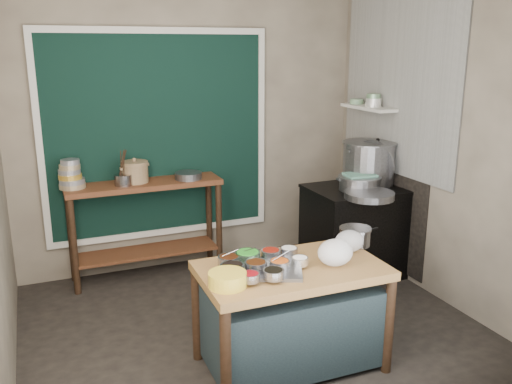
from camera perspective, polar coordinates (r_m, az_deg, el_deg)
name	(u,v)px	position (r m, az deg, el deg)	size (l,w,h in m)	color
floor	(249,325)	(4.55, -0.75, -13.78)	(3.50, 3.00, 0.02)	#2A2620
back_wall	(192,128)	(5.47, -6.77, 6.72)	(3.50, 0.02, 2.80)	gray
right_wall	(436,140)	(4.98, 18.39, 5.23)	(0.02, 3.00, 2.80)	gray
curtain_panel	(158,136)	(5.36, -10.24, 5.86)	(2.10, 0.02, 1.90)	black
curtain_frame	(159,136)	(5.35, -10.22, 5.85)	(2.22, 0.03, 2.02)	beige
tile_panel	(398,83)	(5.34, 14.70, 10.99)	(0.02, 1.70, 1.70)	#B2B2AA
soot_patch	(384,199)	(5.61, 13.35, -0.69)	(0.01, 1.30, 1.30)	black
wall_shelf	(369,108)	(5.54, 11.77, 8.70)	(0.22, 0.70, 0.03)	beige
prep_table	(291,317)	(3.86, 3.69, -12.95)	(1.25, 0.72, 0.75)	olive
back_counter	(147,230)	(5.35, -11.45, -3.90)	(1.45, 0.40, 0.95)	brown
stove_block	(355,232)	(5.40, 10.43, -4.20)	(0.90, 0.68, 0.85)	black
stove_top	(358,189)	(5.28, 10.65, 0.31)	(0.92, 0.69, 0.03)	black
condiment_tray	(262,269)	(3.62, 0.68, -8.10)	(0.52, 0.37, 0.02)	gray
condiment_bowls	(258,263)	(3.61, 0.22, -7.46)	(0.62, 0.47, 0.07)	gray
yellow_basin	(227,279)	(3.39, -3.02, -9.17)	(0.24, 0.24, 0.09)	gold
saucepan	(355,236)	(4.12, 10.39, -4.61)	(0.24, 0.24, 0.13)	gray
plastic_bag_a	(335,252)	(3.71, 8.35, -6.32)	(0.25, 0.21, 0.18)	white
plastic_bag_b	(349,241)	(3.97, 9.78, -5.12)	(0.21, 0.18, 0.16)	white
bowl_stack	(71,176)	(5.13, -18.93, 1.64)	(0.23, 0.23, 0.26)	tan
utensil_cup	(124,180)	(5.12, -13.77, 1.25)	(0.17, 0.17, 0.10)	gray
ceramic_crock	(135,173)	(5.20, -12.63, 1.97)	(0.27, 0.27, 0.18)	olive
wide_bowl	(188,176)	(5.26, -7.13, 1.72)	(0.26, 0.26, 0.06)	gray
stock_pot	(368,163)	(5.39, 11.75, 3.01)	(0.53, 0.53, 0.42)	gray
pot_lid	(375,162)	(5.35, 12.39, 3.08)	(0.46, 0.46, 0.02)	gray
steamer	(360,183)	(5.17, 10.84, 0.95)	(0.42, 0.42, 0.13)	gray
green_cloth	(360,175)	(5.16, 10.88, 1.79)	(0.27, 0.21, 0.02)	slate
shallow_pan	(369,195)	(4.91, 11.84, -0.32)	(0.45, 0.45, 0.06)	gray
shelf_bowl_stack	(374,101)	(5.47, 12.33, 9.36)	(0.16, 0.16, 0.13)	silver
shelf_bowl_green	(357,101)	(5.72, 10.54, 9.35)	(0.14, 0.14, 0.05)	gray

